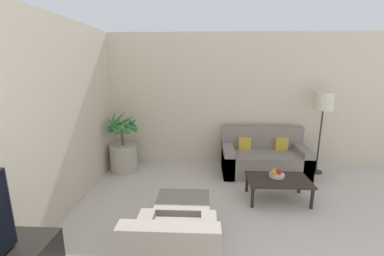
{
  "coord_description": "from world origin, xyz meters",
  "views": [
    {
      "loc": [
        -1.26,
        1.29,
        2.03
      ],
      "look_at": [
        -1.46,
        5.62,
        1.0
      ],
      "focal_mm": 24.0,
      "sensor_mm": 36.0,
      "label": 1
    }
  ],
  "objects": [
    {
      "name": "coffee_table",
      "position": [
        -0.1,
        5.02,
        0.31
      ],
      "size": [
        0.95,
        0.59,
        0.35
      ],
      "color": "black",
      "rests_on": "ground_plane"
    },
    {
      "name": "potted_palm",
      "position": [
        -2.84,
        6.04,
        0.42
      ],
      "size": [
        0.68,
        0.69,
        1.22
      ],
      "color": "#ADA393",
      "rests_on": "ground_plane"
    },
    {
      "name": "ottoman",
      "position": [
        -1.51,
        4.24,
        0.2
      ],
      "size": [
        0.67,
        0.54,
        0.4
      ],
      "color": "gray",
      "rests_on": "ground_plane"
    },
    {
      "name": "sofa_loveseat",
      "position": [
        -0.08,
        6.07,
        0.29
      ],
      "size": [
        1.6,
        0.8,
        0.87
      ],
      "color": "gray",
      "rests_on": "ground_plane"
    },
    {
      "name": "apple_red",
      "position": [
        -0.07,
        5.08,
        0.44
      ],
      "size": [
        0.08,
        0.08,
        0.08
      ],
      "color": "red",
      "rests_on": "fruit_bowl"
    },
    {
      "name": "apple_green",
      "position": [
        -0.12,
        5.16,
        0.44
      ],
      "size": [
        0.07,
        0.07,
        0.07
      ],
      "color": "olive",
      "rests_on": "fruit_bowl"
    },
    {
      "name": "orange_fruit",
      "position": [
        -0.17,
        5.06,
        0.44
      ],
      "size": [
        0.08,
        0.08,
        0.08
      ],
      "color": "orange",
      "rests_on": "fruit_bowl"
    },
    {
      "name": "fruit_bowl",
      "position": [
        -0.1,
        5.1,
        0.38
      ],
      "size": [
        0.23,
        0.23,
        0.05
      ],
      "color": "beige",
      "rests_on": "coffee_table"
    },
    {
      "name": "floor_lamp",
      "position": [
        0.97,
        6.14,
        1.34
      ],
      "size": [
        0.34,
        0.34,
        1.58
      ],
      "color": "#2D2823",
      "rests_on": "ground_plane"
    },
    {
      "name": "wall_back",
      "position": [
        0.0,
        6.55,
        1.35
      ],
      "size": [
        7.94,
        0.06,
        2.7
      ],
      "color": "beige",
      "rests_on": "ground_plane"
    }
  ]
}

